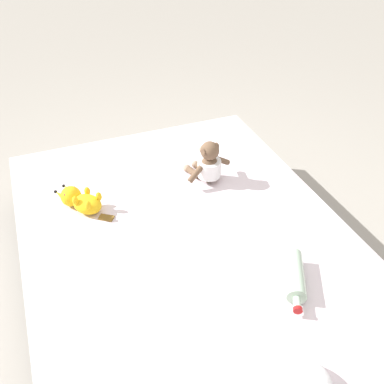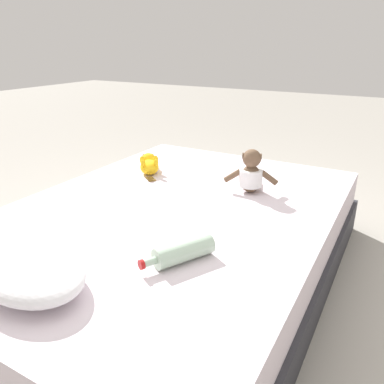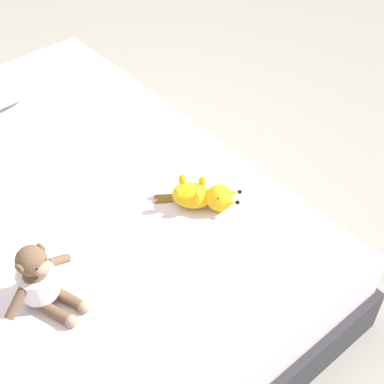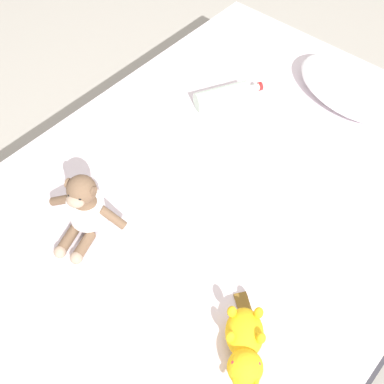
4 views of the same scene
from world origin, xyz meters
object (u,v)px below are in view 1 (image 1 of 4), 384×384
Objects in this scene: bed at (191,271)px; plush_monkey at (208,165)px; plush_yellow_creature at (80,200)px; glass_bottle at (295,276)px.

bed is 7.42× the size of plush_monkey.
plush_yellow_creature is (0.41, -0.41, 0.25)m from bed.
plush_monkey is at bearing 179.42° from plush_yellow_creature.
bed is at bearing 57.76° from plush_monkey.
bed is 7.35× the size of glass_bottle.
glass_bottle is at bearing 93.16° from plush_monkey.
bed is 0.63m from plush_yellow_creature.
plush_monkey is (-0.25, -0.40, 0.29)m from bed.
plush_monkey reaches higher than glass_bottle.
plush_monkey is 0.97× the size of plush_yellow_creature.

